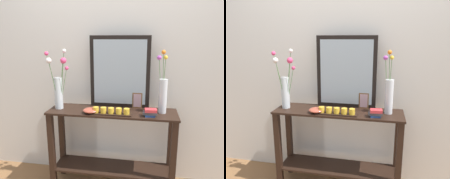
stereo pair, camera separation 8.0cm
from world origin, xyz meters
The scene contains 9 objects.
wall_back centered at (0.00, 0.30, 1.35)m, with size 6.40×0.08×2.70m, color silver.
console_table centered at (0.00, 0.00, 0.51)m, with size 1.29×0.36×0.86m.
mirror_leaning centered at (0.06, 0.15, 1.23)m, with size 0.62×0.03×0.74m.
tall_vase_left centered at (-0.55, -0.01, 1.10)m, with size 0.24×0.20×0.61m.
vase_right centered at (0.49, 0.02, 1.06)m, with size 0.11×0.10×0.61m.
candle_tray centered at (0.01, -0.11, 0.89)m, with size 0.39×0.09×0.07m.
picture_frame_small centered at (0.24, 0.14, 0.94)m, with size 0.10×0.01×0.16m.
decorative_bowl centered at (-0.19, -0.10, 0.89)m, with size 0.15×0.15×0.05m.
book_stack centered at (0.38, -0.10, 0.90)m, with size 0.13×0.09×0.07m.
Camera 1 is at (0.34, -2.05, 1.57)m, focal length 34.84 mm.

